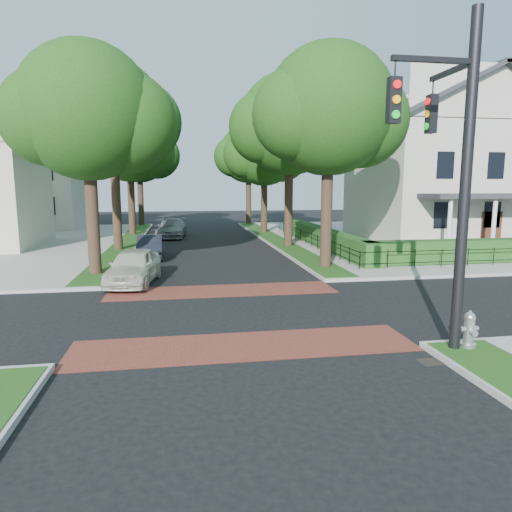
# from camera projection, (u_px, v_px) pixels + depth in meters

# --- Properties ---
(ground) EXTENTS (120.00, 120.00, 0.00)m
(ground) POSITION_uv_depth(u_px,v_px,m) (231.00, 313.00, 15.08)
(ground) COLOR black
(ground) RESTS_ON ground
(sidewalk_ne) EXTENTS (30.00, 30.00, 0.15)m
(sidewalk_ne) POSITION_uv_depth(u_px,v_px,m) (446.00, 236.00, 36.73)
(sidewalk_ne) COLOR gray
(sidewalk_ne) RESTS_ON ground
(crosswalk_far) EXTENTS (9.00, 2.20, 0.01)m
(crosswalk_far) POSITION_uv_depth(u_px,v_px,m) (222.00, 291.00, 18.20)
(crosswalk_far) COLOR maroon
(crosswalk_far) RESTS_ON ground
(crosswalk_near) EXTENTS (9.00, 2.20, 0.01)m
(crosswalk_near) POSITION_uv_depth(u_px,v_px,m) (244.00, 346.00, 11.96)
(crosswalk_near) COLOR maroon
(crosswalk_near) RESTS_ON ground
(storm_drain) EXTENTS (0.65, 0.45, 0.01)m
(storm_drain) POSITION_uv_depth(u_px,v_px,m) (433.00, 362.00, 10.90)
(storm_drain) COLOR black
(storm_drain) RESTS_ON ground
(grass_strip_ne) EXTENTS (1.60, 29.80, 0.02)m
(grass_strip_ne) POSITION_uv_depth(u_px,v_px,m) (274.00, 239.00, 34.54)
(grass_strip_ne) COLOR #194112
(grass_strip_ne) RESTS_ON sidewalk_ne
(grass_strip_nw) EXTENTS (1.60, 29.80, 0.02)m
(grass_strip_nw) POSITION_uv_depth(u_px,v_px,m) (127.00, 241.00, 32.80)
(grass_strip_nw) COLOR #194112
(grass_strip_nw) RESTS_ON sidewalk_nw
(tree_right_near) EXTENTS (7.75, 6.67, 10.66)m
(tree_right_near) POSITION_uv_depth(u_px,v_px,m) (329.00, 112.00, 21.85)
(tree_right_near) COLOR black
(tree_right_near) RESTS_ON sidewalk_ne
(tree_right_mid) EXTENTS (8.25, 7.09, 11.22)m
(tree_right_mid) POSITION_uv_depth(u_px,v_px,m) (290.00, 126.00, 29.61)
(tree_right_mid) COLOR black
(tree_right_mid) RESTS_ON sidewalk_ne
(tree_right_far) EXTENTS (7.25, 6.23, 9.74)m
(tree_right_far) POSITION_uv_depth(u_px,v_px,m) (265.00, 152.00, 38.52)
(tree_right_far) COLOR black
(tree_right_far) RESTS_ON sidewalk_ne
(tree_right_back) EXTENTS (7.50, 6.45, 10.20)m
(tree_right_back) POSITION_uv_depth(u_px,v_px,m) (249.00, 155.00, 47.25)
(tree_right_back) COLOR black
(tree_right_back) RESTS_ON sidewalk_ne
(tree_left_near) EXTENTS (7.50, 6.45, 10.20)m
(tree_left_near) POSITION_uv_depth(u_px,v_px,m) (90.00, 114.00, 20.13)
(tree_left_near) COLOR black
(tree_left_near) RESTS_ON sidewalk_nw
(tree_left_mid) EXTENTS (8.00, 6.88, 11.48)m
(tree_left_mid) POSITION_uv_depth(u_px,v_px,m) (115.00, 116.00, 27.78)
(tree_left_mid) COLOR black
(tree_left_mid) RESTS_ON sidewalk_nw
(tree_left_far) EXTENTS (7.00, 6.02, 9.86)m
(tree_left_far) POSITION_uv_depth(u_px,v_px,m) (131.00, 148.00, 36.71)
(tree_left_far) COLOR black
(tree_left_far) RESTS_ON sidewalk_nw
(tree_left_back) EXTENTS (7.75, 6.66, 10.44)m
(tree_left_back) POSITION_uv_depth(u_px,v_px,m) (140.00, 152.00, 45.46)
(tree_left_back) COLOR black
(tree_left_back) RESTS_ON sidewalk_nw
(hedge_main_road) EXTENTS (1.00, 18.00, 1.20)m
(hedge_main_road) POSITION_uv_depth(u_px,v_px,m) (320.00, 236.00, 30.82)
(hedge_main_road) COLOR #1B4819
(hedge_main_road) RESTS_ON sidewalk_ne
(fence_main_road) EXTENTS (0.06, 18.00, 0.90)m
(fence_main_road) POSITION_uv_depth(u_px,v_px,m) (308.00, 239.00, 30.72)
(fence_main_road) COLOR black
(fence_main_road) RESTS_ON sidewalk_ne
(house_victorian) EXTENTS (13.00, 13.05, 12.48)m
(house_victorian) POSITION_uv_depth(u_px,v_px,m) (450.00, 159.00, 32.48)
(house_victorian) COLOR beige
(house_victorian) RESTS_ON sidewalk_ne
(house_left_far) EXTENTS (10.00, 9.00, 10.14)m
(house_left_far) POSITION_uv_depth(u_px,v_px,m) (30.00, 176.00, 42.99)
(house_left_far) COLOR beige
(house_left_far) RESTS_ON sidewalk_nw
(traffic_signal) EXTENTS (2.17, 2.00, 8.00)m
(traffic_signal) POSITION_uv_depth(u_px,v_px,m) (454.00, 163.00, 10.83)
(traffic_signal) COLOR black
(traffic_signal) RESTS_ON sidewalk_se
(parked_car_front) EXTENTS (2.38, 4.65, 1.52)m
(parked_car_front) POSITION_uv_depth(u_px,v_px,m) (134.00, 266.00, 19.38)
(parked_car_front) COLOR beige
(parked_car_front) RESTS_ON ground
(parked_car_middle) EXTENTS (1.55, 4.06, 1.32)m
(parked_car_middle) POSITION_uv_depth(u_px,v_px,m) (150.00, 247.00, 26.07)
(parked_car_middle) COLOR black
(parked_car_middle) RESTS_ON ground
(parked_car_rear) EXTENTS (2.60, 5.36, 1.50)m
(parked_car_rear) POSITION_uv_depth(u_px,v_px,m) (172.00, 228.00, 36.55)
(parked_car_rear) COLOR gray
(parked_car_rear) RESTS_ON ground
(fire_hydrant) EXTENTS (0.50, 0.50, 0.94)m
(fire_hydrant) POSITION_uv_depth(u_px,v_px,m) (469.00, 330.00, 11.37)
(fire_hydrant) COLOR #A3A3A5
(fire_hydrant) RESTS_ON sidewalk_se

